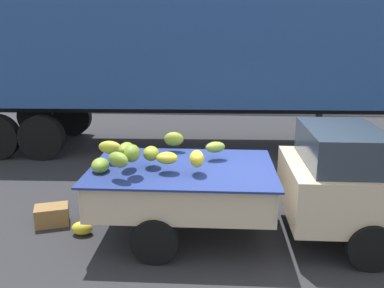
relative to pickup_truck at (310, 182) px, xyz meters
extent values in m
plane|color=#28282B|center=(-0.81, -0.08, -0.88)|extent=(220.00, 220.00, 0.00)
cube|color=gray|center=(-0.81, 9.64, -0.80)|extent=(80.00, 0.80, 0.16)
cube|color=#CCB793|center=(0.60, 0.01, -0.09)|extent=(1.90, 1.78, 0.78)
cube|color=#28333D|center=(0.41, 0.01, 0.56)|extent=(1.05, 1.57, 0.52)
cube|color=#CCB793|center=(-1.88, -0.01, -0.30)|extent=(2.61, 1.79, 0.08)
cube|color=#CCB793|center=(-1.89, 0.85, -0.04)|extent=(2.60, 0.06, 0.44)
cube|color=#CCB793|center=(-1.88, -0.87, -0.04)|extent=(2.60, 0.06, 0.44)
cube|color=#CCB793|center=(-0.61, 0.00, -0.04)|extent=(0.06, 1.77, 0.44)
cube|color=#CCB793|center=(-3.15, -0.02, -0.04)|extent=(0.06, 1.77, 0.44)
cube|color=#B21914|center=(-1.89, 0.88, -0.08)|extent=(2.49, 0.03, 0.07)
cube|color=navy|center=(-1.88, -0.01, 0.19)|extent=(2.73, 1.91, 0.03)
ellipsoid|color=olive|center=(-2.09, 0.77, 0.42)|extent=(0.32, 0.21, 0.23)
ellipsoid|color=olive|center=(-3.04, -0.29, 0.29)|extent=(0.32, 0.41, 0.21)
ellipsoid|color=yellow|center=(-1.65, -0.32, 0.43)|extent=(0.24, 0.35, 0.23)
ellipsoid|color=#95A42D|center=(-2.34, -0.06, 0.41)|extent=(0.27, 0.33, 0.21)
ellipsoid|color=olive|center=(-2.68, -0.17, 0.51)|extent=(0.22, 0.37, 0.17)
ellipsoid|color=olive|center=(-1.40, 0.37, 0.40)|extent=(0.37, 0.31, 0.17)
ellipsoid|color=gold|center=(-2.08, -0.28, 0.42)|extent=(0.31, 0.27, 0.17)
ellipsoid|color=olive|center=(-2.53, -0.47, 0.53)|extent=(0.23, 0.32, 0.24)
ellipsoid|color=olive|center=(-2.69, -0.62, 0.49)|extent=(0.39, 0.37, 0.21)
ellipsoid|color=gold|center=(-2.99, 0.10, 0.45)|extent=(0.41, 0.27, 0.20)
cylinder|color=black|center=(0.64, 0.86, -0.56)|extent=(0.64, 0.20, 0.64)
cylinder|color=black|center=(0.65, -0.85, -0.56)|extent=(0.64, 0.20, 0.64)
cylinder|color=black|center=(-2.19, 0.85, -0.56)|extent=(0.64, 0.20, 0.64)
cylinder|color=black|center=(-2.18, -0.87, -0.56)|extent=(0.64, 0.20, 0.64)
cube|color=navy|center=(-2.04, 4.90, 1.72)|extent=(12.07, 2.87, 2.70)
cube|color=black|center=(-2.04, 4.90, 0.22)|extent=(11.05, 0.75, 0.30)
cylinder|color=black|center=(-5.68, 5.98, -0.34)|extent=(1.09, 0.33, 1.08)
cylinder|color=black|center=(-5.60, 3.58, -0.34)|extent=(1.09, 0.33, 1.08)
cylinder|color=black|center=(-6.76, 5.95, -0.34)|extent=(1.09, 0.33, 1.08)
cylinder|color=#38383A|center=(1.26, 5.00, -0.26)|extent=(0.18, 0.18, 1.25)
ellipsoid|color=gold|center=(-3.42, -0.16, -0.78)|extent=(0.32, 0.24, 0.21)
cube|color=olive|center=(-4.02, 0.15, -0.73)|extent=(0.61, 0.51, 0.31)
camera|label=1|loc=(-1.36, -5.84, 2.17)|focal=38.94mm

